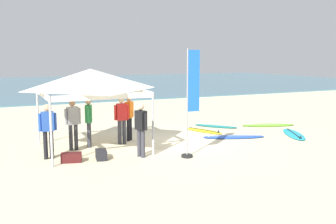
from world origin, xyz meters
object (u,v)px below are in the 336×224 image
(surfboard_lime, at_px, (268,125))
(banner_flag, at_px, (190,108))
(surfboard_yellow, at_px, (204,131))
(gear_bag_by_pole, at_px, (71,158))
(canopy_tent, at_px, (91,80))
(surfboard_cyan, at_px, (294,134))
(person_orange, at_px, (129,115))
(gear_bag_near_tent, at_px, (101,155))
(surfboard_blue, at_px, (233,137))
(person_blue, at_px, (48,127))
(person_black, at_px, (141,126))
(surfboard_teal, at_px, (215,126))
(person_green, at_px, (89,119))
(person_grey, at_px, (73,121))
(person_red, at_px, (122,117))

(surfboard_lime, relative_size, banner_flag, 0.75)
(surfboard_yellow, xyz_separation_m, gear_bag_by_pole, (-6.02, -2.35, 0.10))
(canopy_tent, relative_size, banner_flag, 0.96)
(surfboard_yellow, relative_size, gear_bag_by_pole, 3.22)
(canopy_tent, height_order, surfboard_cyan, canopy_tent)
(person_orange, relative_size, gear_bag_near_tent, 2.85)
(surfboard_blue, distance_m, person_blue, 7.06)
(person_black, bearing_deg, banner_flag, -24.60)
(gear_bag_near_tent, distance_m, gear_bag_by_pole, 0.91)
(surfboard_teal, distance_m, gear_bag_near_tent, 6.91)
(surfboard_teal, height_order, banner_flag, banner_flag)
(surfboard_lime, xyz_separation_m, surfboard_cyan, (-0.46, -2.09, 0.00))
(surfboard_yellow, bearing_deg, surfboard_lime, -1.24)
(surfboard_lime, height_order, person_green, person_green)
(surfboard_cyan, xyz_separation_m, banner_flag, (-5.42, -1.17, 1.54))
(surfboard_lime, bearing_deg, banner_flag, -151.00)
(person_orange, bearing_deg, surfboard_lime, 1.75)
(canopy_tent, distance_m, person_green, 1.46)
(gear_bag_near_tent, bearing_deg, surfboard_yellow, 25.09)
(person_orange, relative_size, person_black, 1.00)
(surfboard_cyan, height_order, person_grey, person_grey)
(canopy_tent, relative_size, surfboard_blue, 1.29)
(gear_bag_near_tent, bearing_deg, person_grey, 109.26)
(surfboard_lime, xyz_separation_m, person_red, (-7.26, -0.63, 0.95))
(surfboard_cyan, height_order, banner_flag, banner_flag)
(person_green, relative_size, banner_flag, 0.50)
(person_red, distance_m, gear_bag_near_tent, 2.26)
(surfboard_cyan, bearing_deg, surfboard_blue, 165.89)
(person_grey, distance_m, banner_flag, 4.05)
(surfboard_yellow, bearing_deg, person_black, -145.42)
(surfboard_blue, distance_m, surfboard_cyan, 2.58)
(surfboard_lime, height_order, banner_flag, banner_flag)
(person_red, bearing_deg, person_green, 177.82)
(person_orange, bearing_deg, person_green, -166.99)
(canopy_tent, relative_size, person_orange, 1.91)
(surfboard_blue, xyz_separation_m, surfboard_cyan, (2.50, -0.63, 0.00))
(surfboard_teal, bearing_deg, person_orange, -167.02)
(surfboard_lime, height_order, person_grey, person_grey)
(person_blue, distance_m, gear_bag_near_tent, 1.84)
(gear_bag_by_pole, bearing_deg, surfboard_teal, 23.70)
(surfboard_blue, distance_m, gear_bag_near_tent, 5.60)
(canopy_tent, height_order, surfboard_teal, canopy_tent)
(surfboard_yellow, height_order, gear_bag_by_pole, gear_bag_by_pole)
(surfboard_lime, height_order, surfboard_blue, same)
(surfboard_lime, xyz_separation_m, surfboard_blue, (-2.97, -1.46, 0.00))
(person_orange, height_order, person_red, same)
(surfboard_cyan, height_order, person_orange, person_orange)
(surfboard_lime, xyz_separation_m, surfboard_yellow, (-3.39, 0.07, 0.00))
(surfboard_lime, distance_m, person_orange, 6.90)
(person_grey, xyz_separation_m, person_black, (1.75, -1.83, 0.00))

